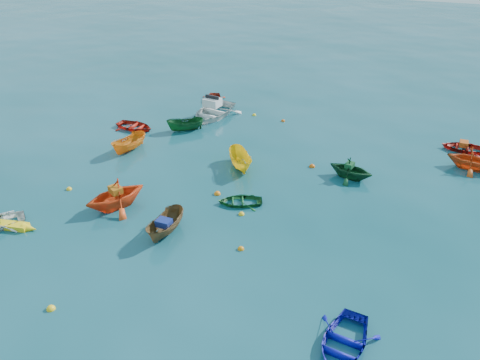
% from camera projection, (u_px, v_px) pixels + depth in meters
% --- Properties ---
extents(ground, '(160.00, 160.00, 0.00)m').
position_uv_depth(ground, '(202.00, 234.00, 22.91)').
color(ground, '#0A4149').
rests_on(ground, ground).
extents(sampan_brown_mid, '(1.14, 2.88, 1.11)m').
position_uv_depth(sampan_brown_mid, '(167.00, 233.00, 22.94)').
color(sampan_brown_mid, brown).
rests_on(sampan_brown_mid, ground).
extents(dinghy_blue_se, '(2.63, 3.43, 0.66)m').
position_uv_depth(dinghy_blue_se, '(342.00, 347.00, 16.89)').
color(dinghy_blue_se, '#0D10A7').
rests_on(dinghy_blue_se, ground).
extents(dinghy_orange_w, '(4.05, 4.23, 1.72)m').
position_uv_depth(dinghy_orange_w, '(117.00, 207.00, 25.03)').
color(dinghy_orange_w, '#F54917').
rests_on(dinghy_orange_w, ground).
extents(sampan_yellow_mid, '(2.71, 3.18, 1.19)m').
position_uv_depth(sampan_yellow_mid, '(241.00, 168.00, 28.91)').
color(sampan_yellow_mid, yellow).
rests_on(sampan_yellow_mid, ground).
extents(dinghy_green_e, '(2.87, 2.51, 0.50)m').
position_uv_depth(dinghy_green_e, '(240.00, 203.00, 25.33)').
color(dinghy_green_e, '#145624').
rests_on(dinghy_green_e, ground).
extents(dinghy_red_nw, '(3.12, 2.37, 0.61)m').
position_uv_depth(dinghy_red_nw, '(135.00, 129.00, 34.21)').
color(dinghy_red_nw, red).
rests_on(dinghy_red_nw, ground).
extents(sampan_orange_n, '(1.59, 3.07, 1.13)m').
position_uv_depth(sampan_orange_n, '(130.00, 151.00, 31.03)').
color(sampan_orange_n, orange).
rests_on(sampan_orange_n, ground).
extents(dinghy_green_n, '(3.02, 2.75, 1.37)m').
position_uv_depth(dinghy_green_n, '(350.00, 178.00, 27.80)').
color(dinghy_green_n, '#0F4120').
rests_on(dinghy_green_n, ground).
extents(dinghy_red_ne, '(2.88, 2.06, 0.60)m').
position_uv_depth(dinghy_red_ne, '(464.00, 150.00, 31.06)').
color(dinghy_red_ne, '#AB150E').
rests_on(dinghy_red_ne, ground).
extents(dinghy_red_far, '(2.74, 3.26, 0.58)m').
position_uv_depth(dinghy_red_far, '(213.00, 101.00, 39.29)').
color(dinghy_red_far, '#A2200D').
rests_on(dinghy_red_far, ground).
extents(dinghy_orange_far, '(3.24, 2.91, 1.51)m').
position_uv_depth(dinghy_orange_far, '(470.00, 169.00, 28.80)').
color(dinghy_orange_far, '#CD4713').
rests_on(dinghy_orange_far, ground).
extents(sampan_green_far, '(2.77, 2.42, 1.04)m').
position_uv_depth(sampan_green_far, '(186.00, 131.00, 33.92)').
color(sampan_green_far, '#114D21').
rests_on(sampan_green_far, ground).
extents(kayak_yellow, '(3.70, 1.23, 0.36)m').
position_uv_depth(kayak_yellow, '(1.00, 227.00, 23.43)').
color(kayak_yellow, yellow).
rests_on(kayak_yellow, ground).
extents(motorboat_white, '(4.02, 5.19, 1.59)m').
position_uv_depth(motorboat_white, '(213.00, 116.00, 36.32)').
color(motorboat_white, white).
rests_on(motorboat_white, ground).
extents(tarp_blue_a, '(0.72, 0.55, 0.34)m').
position_uv_depth(tarp_blue_a, '(164.00, 223.00, 22.46)').
color(tarp_blue_a, navy).
rests_on(tarp_blue_a, sampan_brown_mid).
extents(tarp_orange_a, '(0.90, 0.83, 0.35)m').
position_uv_depth(tarp_orange_a, '(116.00, 190.00, 24.55)').
color(tarp_orange_a, '#B45D12').
rests_on(tarp_orange_a, dinghy_orange_w).
extents(tarp_green_b, '(0.55, 0.66, 0.28)m').
position_uv_depth(tarp_green_b, '(350.00, 165.00, 27.45)').
color(tarp_green_b, '#134D24').
rests_on(tarp_green_b, dinghy_green_n).
extents(tarp_orange_b, '(0.52, 0.69, 0.33)m').
position_uv_depth(tarp_orange_b, '(464.00, 144.00, 30.87)').
color(tarp_orange_b, '#CA4C14').
rests_on(tarp_orange_b, dinghy_red_ne).
extents(buoy_ye_a, '(0.35, 0.35, 0.35)m').
position_uv_depth(buoy_ye_a, '(51.00, 309.00, 18.51)').
color(buoy_ye_a, yellow).
rests_on(buoy_ye_a, ground).
extents(buoy_or_b, '(0.31, 0.31, 0.31)m').
position_uv_depth(buoy_or_b, '(241.00, 249.00, 21.84)').
color(buoy_or_b, orange).
rests_on(buoy_or_b, ground).
extents(buoy_ye_b, '(0.31, 0.31, 0.31)m').
position_uv_depth(buoy_ye_b, '(69.00, 189.00, 26.61)').
color(buoy_ye_b, yellow).
rests_on(buoy_ye_b, ground).
extents(buoy_or_c, '(0.37, 0.37, 0.37)m').
position_uv_depth(buoy_or_c, '(217.00, 194.00, 26.16)').
color(buoy_or_c, orange).
rests_on(buoy_or_c, ground).
extents(buoy_ye_c, '(0.31, 0.31, 0.31)m').
position_uv_depth(buoy_ye_c, '(241.00, 215.00, 24.38)').
color(buoy_ye_c, yellow).
rests_on(buoy_ye_c, ground).
extents(buoy_or_d, '(0.37, 0.37, 0.37)m').
position_uv_depth(buoy_or_d, '(312.00, 167.00, 29.02)').
color(buoy_or_d, '#DF5B0C').
rests_on(buoy_or_d, ground).
extents(buoy_ye_d, '(0.30, 0.30, 0.30)m').
position_uv_depth(buoy_ye_d, '(254.00, 115.00, 36.50)').
color(buoy_ye_d, yellow).
rests_on(buoy_ye_d, ground).
extents(buoy_or_e, '(0.31, 0.31, 0.31)m').
position_uv_depth(buoy_or_e, '(283.00, 121.00, 35.46)').
color(buoy_or_e, '#D7560B').
rests_on(buoy_or_e, ground).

